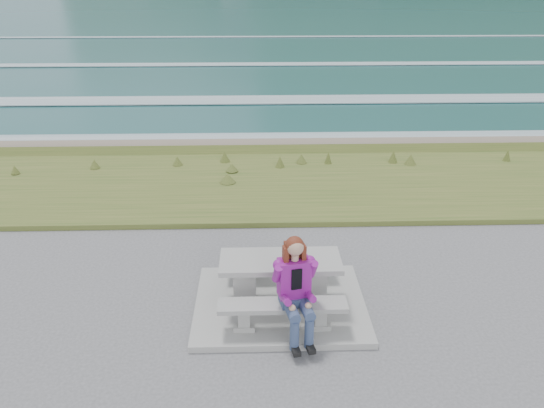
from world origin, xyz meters
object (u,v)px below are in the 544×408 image
bench_seaward (278,259)px  seated_woman (297,303)px  picnic_table (280,269)px  bench_landward (283,309)px

bench_seaward → seated_woman: (0.19, -1.54, 0.19)m
picnic_table → bench_seaward: picnic_table is taller
picnic_table → seated_woman: (0.19, -0.84, -0.04)m
bench_seaward → seated_woman: 1.56m
bench_landward → bench_seaward: (0.00, 1.40, 0.00)m
picnic_table → bench_seaward: size_ratio=1.00×
seated_woman → bench_seaward: bearing=85.3°
bench_landward → seated_woman: size_ratio=1.23×
bench_landward → bench_seaward: same height
picnic_table → seated_woman: size_ratio=1.23×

